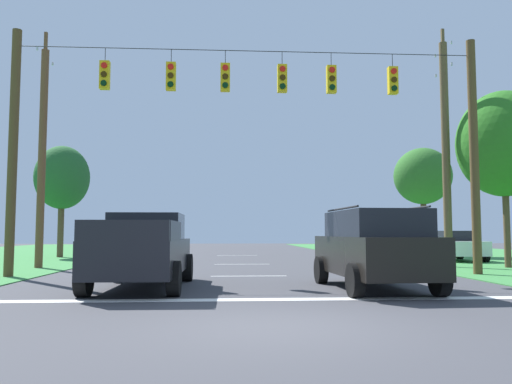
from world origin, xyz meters
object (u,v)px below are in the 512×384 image
at_px(overhead_signal_span, 250,135).
at_px(utility_pole_near_left, 42,154).
at_px(suv_black, 374,247).
at_px(utility_pole_mid_right, 446,148).
at_px(tree_roadside_right, 504,144).
at_px(tree_roadside_far_right, 423,177).
at_px(pickup_truck, 144,250).
at_px(tree_roadside_left, 62,178).
at_px(distant_car_crossing_white, 454,245).

xyz_separation_m(overhead_signal_span, utility_pole_near_left, (-8.28, 4.20, -0.07)).
bearing_deg(suv_black, utility_pole_mid_right, 55.33).
distance_m(tree_roadside_right, tree_roadside_far_right, 10.31).
height_order(pickup_truck, tree_roadside_far_right, tree_roadside_far_right).
bearing_deg(pickup_truck, utility_pole_near_left, 125.02).
xyz_separation_m(utility_pole_mid_right, tree_roadside_left, (-18.61, 9.51, -0.37)).
relative_size(distant_car_crossing_white, tree_roadside_far_right, 0.66).
bearing_deg(pickup_truck, tree_roadside_far_right, 49.91).
bearing_deg(suv_black, tree_roadside_far_right, 64.83).
bearing_deg(tree_roadside_right, utility_pole_near_left, 176.91).
bearing_deg(utility_pole_near_left, distant_car_crossing_white, 12.37).
distance_m(distant_car_crossing_white, utility_pole_mid_right, 6.65).
height_order(suv_black, distant_car_crossing_white, suv_black).
bearing_deg(overhead_signal_span, suv_black, -54.93).
xyz_separation_m(distant_car_crossing_white, tree_roadside_far_right, (0.50, 5.10, 4.04)).
xyz_separation_m(tree_roadside_right, tree_roadside_left, (-20.81, 10.05, -0.48)).
bearing_deg(tree_roadside_left, suv_black, -52.90).
distance_m(distant_car_crossing_white, tree_roadside_right, 6.72).
bearing_deg(tree_roadside_right, utility_pole_mid_right, 166.19).
height_order(overhead_signal_span, pickup_truck, overhead_signal_span).
bearing_deg(distant_car_crossing_white, utility_pole_near_left, -167.63).
bearing_deg(pickup_truck, tree_roadside_right, 25.82).
distance_m(overhead_signal_span, suv_black, 6.26).
height_order(utility_pole_mid_right, tree_roadside_left, utility_pole_mid_right).
height_order(suv_black, utility_pole_mid_right, utility_pole_mid_right).
xyz_separation_m(suv_black, tree_roadside_left, (-13.16, 17.39, 3.52)).
height_order(overhead_signal_span, utility_pole_mid_right, utility_pole_mid_right).
bearing_deg(overhead_signal_span, utility_pole_mid_right, 23.95).
bearing_deg(distant_car_crossing_white, pickup_truck, -139.35).
xyz_separation_m(utility_pole_near_left, tree_roadside_far_right, (19.49, 9.27, 0.19)).
height_order(overhead_signal_span, tree_roadside_far_right, overhead_signal_span).
bearing_deg(distant_car_crossing_white, tree_roadside_far_right, 84.36).
distance_m(pickup_truck, tree_roadside_far_right, 22.35).
bearing_deg(tree_roadside_right, overhead_signal_span, -163.28).
distance_m(distant_car_crossing_white, tree_roadside_far_right, 6.53).
distance_m(distant_car_crossing_white, utility_pole_near_left, 19.81).
height_order(tree_roadside_right, tree_roadside_left, tree_roadside_right).
relative_size(utility_pole_mid_right, tree_roadside_far_right, 1.53).
xyz_separation_m(utility_pole_mid_right, tree_roadside_far_right, (2.83, 9.74, -0.12)).
relative_size(suv_black, tree_roadside_right, 0.67).
height_order(distant_car_crossing_white, utility_pole_mid_right, utility_pole_mid_right).
distance_m(overhead_signal_span, utility_pole_near_left, 9.28).
height_order(overhead_signal_span, distant_car_crossing_white, overhead_signal_span).
bearing_deg(tree_roadside_far_right, utility_pole_near_left, -154.56).
height_order(overhead_signal_span, utility_pole_near_left, utility_pole_near_left).
distance_m(utility_pole_near_left, tree_roadside_right, 18.89).
xyz_separation_m(utility_pole_near_left, tree_roadside_right, (18.86, -1.02, 0.42)).
relative_size(overhead_signal_span, suv_black, 3.23).
height_order(pickup_truck, tree_roadside_left, tree_roadside_left).
xyz_separation_m(overhead_signal_span, tree_roadside_left, (-10.23, 13.23, -0.13)).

